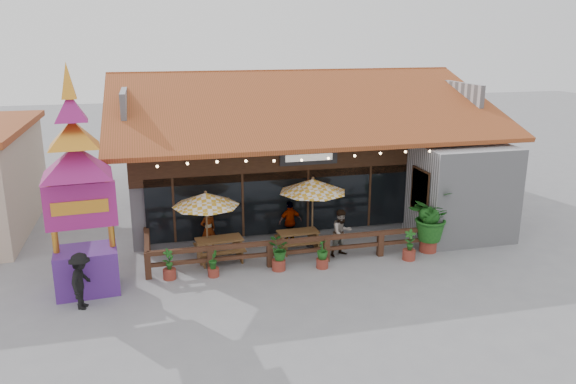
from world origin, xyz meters
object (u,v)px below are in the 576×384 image
object	(u,v)px
umbrella_right	(313,186)
picnic_table_right	(298,237)
umbrella_left	(206,200)
thai_sign_tower	(76,167)
pedestrian	(81,281)
tropical_plant	(430,217)
picnic_table_left	(219,245)

from	to	relation	value
umbrella_right	picnic_table_right	xyz separation A→B (m)	(-0.61, -0.22, -1.83)
umbrella_left	thai_sign_tower	size ratio (longest dim) A/B	0.34
umbrella_right	thai_sign_tower	world-z (taller)	thai_sign_tower
pedestrian	umbrella_left	bearing A→B (deg)	-40.38
umbrella_right	tropical_plant	size ratio (longest dim) A/B	1.16
umbrella_left	picnic_table_right	world-z (taller)	umbrella_left
pedestrian	thai_sign_tower	bearing A→B (deg)	11.04
thai_sign_tower	pedestrian	size ratio (longest dim) A/B	4.42
thai_sign_tower	pedestrian	world-z (taller)	thai_sign_tower
thai_sign_tower	tropical_plant	xyz separation A→B (m)	(11.63, 0.44, -2.59)
thai_sign_tower	tropical_plant	distance (m)	11.93
picnic_table_right	pedestrian	distance (m)	7.73
umbrella_left	thai_sign_tower	world-z (taller)	thai_sign_tower
umbrella_left	umbrella_right	size ratio (longest dim) A/B	0.93
umbrella_left	picnic_table_right	xyz separation A→B (m)	(3.28, 0.08, -1.68)
picnic_table_left	pedestrian	bearing A→B (deg)	-147.95
umbrella_right	pedestrian	distance (m)	8.49
umbrella_left	umbrella_right	xyz separation A→B (m)	(3.89, 0.30, 0.15)
picnic_table_left	pedestrian	world-z (taller)	pedestrian
picnic_table_left	thai_sign_tower	size ratio (longest dim) A/B	0.23
thai_sign_tower	umbrella_left	bearing A→B (deg)	23.73
umbrella_right	tropical_plant	world-z (taller)	umbrella_right
picnic_table_left	thai_sign_tower	xyz separation A→B (m)	(-4.21, -1.54, 3.38)
umbrella_left	pedestrian	world-z (taller)	umbrella_left
picnic_table_right	pedestrian	xyz separation A→B (m)	(-7.16, -2.89, 0.36)
picnic_table_right	thai_sign_tower	bearing A→B (deg)	-166.10
umbrella_right	picnic_table_right	bearing A→B (deg)	-159.70
umbrella_right	picnic_table_left	distance (m)	3.96
picnic_table_right	thai_sign_tower	world-z (taller)	thai_sign_tower
pedestrian	picnic_table_left	bearing A→B (deg)	-44.31
picnic_table_left	picnic_table_right	world-z (taller)	picnic_table_left
umbrella_right	picnic_table_right	world-z (taller)	umbrella_right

